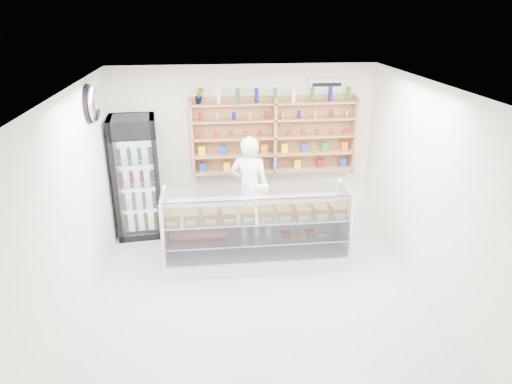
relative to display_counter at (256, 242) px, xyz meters
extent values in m
plane|color=#B2B3B8|center=(-0.03, -0.92, -0.34)|extent=(5.00, 5.00, 0.00)
plane|color=white|center=(-0.03, -0.92, 2.46)|extent=(5.00, 5.00, 0.00)
plane|color=silver|center=(-0.03, 1.58, 1.06)|extent=(4.50, 0.00, 4.50)
plane|color=silver|center=(-0.03, -3.42, 1.06)|extent=(4.50, 0.00, 4.50)
plane|color=silver|center=(-2.28, -0.92, 1.06)|extent=(0.00, 5.00, 5.00)
plane|color=silver|center=(2.22, -0.92, 1.06)|extent=(0.00, 5.00, 5.00)
cube|color=white|center=(0.00, -0.01, -0.22)|extent=(2.75, 0.78, 0.23)
cube|color=white|center=(0.00, 0.35, 0.18)|extent=(2.75, 0.05, 0.58)
cube|color=silver|center=(0.00, -0.01, 0.13)|extent=(2.64, 0.68, 0.02)
cube|color=silver|center=(0.00, -0.01, 0.47)|extent=(2.69, 0.72, 0.02)
cube|color=silver|center=(0.00, -0.39, 0.37)|extent=(2.69, 0.11, 0.96)
cube|color=silver|center=(0.00, -0.06, 0.85)|extent=(2.69, 0.54, 0.01)
imported|color=white|center=(-0.02, 0.83, 0.56)|extent=(0.76, 0.62, 1.79)
cube|color=black|center=(-1.88, 1.22, 0.69)|extent=(0.81, 0.79, 2.05)
cube|color=#280435|center=(-1.91, 0.88, 1.56)|extent=(0.72, 0.10, 0.29)
cube|color=silver|center=(-1.91, 0.86, 0.60)|extent=(0.62, 0.07, 1.62)
cube|color=#A6744E|center=(-0.93, 1.42, 1.25)|extent=(0.04, 0.28, 1.33)
cube|color=#A6744E|center=(0.47, 1.42, 1.25)|extent=(0.04, 0.28, 1.33)
cube|color=#A6744E|center=(1.87, 1.42, 1.25)|extent=(0.04, 0.28, 1.33)
cube|color=#A6744E|center=(0.47, 1.42, 0.66)|extent=(2.80, 0.28, 0.03)
cube|color=#A6744E|center=(0.47, 1.42, 0.96)|extent=(2.80, 0.28, 0.03)
cube|color=#A6744E|center=(0.47, 1.42, 1.26)|extent=(2.80, 0.28, 0.03)
cube|color=#A6744E|center=(0.47, 1.42, 1.56)|extent=(2.80, 0.28, 0.03)
cube|color=#A6744E|center=(0.47, 1.42, 1.84)|extent=(2.80, 0.28, 0.03)
imported|color=#1E6626|center=(-0.78, 1.42, 2.00)|extent=(0.18, 0.15, 0.28)
ellipsoid|color=silver|center=(-2.20, 0.28, 2.11)|extent=(0.15, 0.50, 0.50)
cube|color=white|center=(1.37, 1.55, 2.11)|extent=(0.62, 0.03, 0.20)
camera|label=1|loc=(-0.67, -6.12, 3.34)|focal=32.00mm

